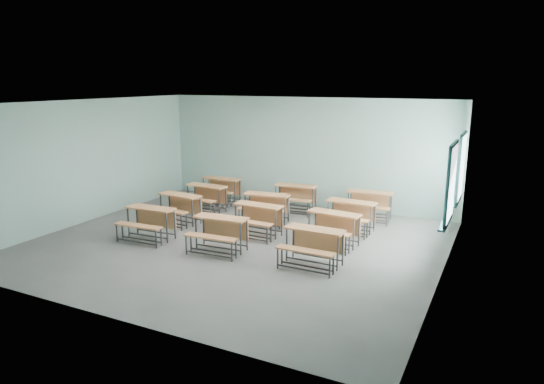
{
  "coord_description": "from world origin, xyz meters",
  "views": [
    {
      "loc": [
        5.43,
        -9.19,
        3.7
      ],
      "look_at": [
        0.32,
        1.2,
        1.0
      ],
      "focal_mm": 32.0,
      "sensor_mm": 36.0,
      "label": 1
    }
  ],
  "objects": [
    {
      "name": "desk_unit_r2c1",
      "position": [
        -0.17,
        1.79,
        0.51
      ],
      "size": [
        1.29,
        0.95,
        0.75
      ],
      "rotation": [
        0.0,
        0.0,
        0.12
      ],
      "color": "#C47A47",
      "rests_on": "ground"
    },
    {
      "name": "desk_unit_r1c1",
      "position": [
        0.13,
        0.71,
        0.51
      ],
      "size": [
        1.23,
        0.84,
        0.75
      ],
      "rotation": [
        0.0,
        0.0,
        -0.03
      ],
      "color": "#C47A47",
      "rests_on": "ground"
    },
    {
      "name": "desk_unit_r0c1",
      "position": [
        -0.08,
        -0.62,
        0.51
      ],
      "size": [
        1.25,
        0.88,
        0.75
      ],
      "rotation": [
        0.0,
        0.0,
        0.06
      ],
      "color": "#C47A47",
      "rests_on": "ground"
    },
    {
      "name": "desk_unit_r0c0",
      "position": [
        -2.02,
        -0.66,
        0.51
      ],
      "size": [
        1.24,
        0.87,
        0.75
      ],
      "rotation": [
        0.0,
        0.0,
        0.05
      ],
      "color": "#C47A47",
      "rests_on": "ground"
    },
    {
      "name": "desk_unit_r1c2",
      "position": [
        2.01,
        0.83,
        0.51
      ],
      "size": [
        1.28,
        0.92,
        0.75
      ],
      "rotation": [
        0.0,
        0.0,
        -0.1
      ],
      "color": "#C47A47",
      "rests_on": "ground"
    },
    {
      "name": "room",
      "position": [
        0.08,
        0.03,
        1.6
      ],
      "size": [
        9.04,
        8.04,
        3.24
      ],
      "color": "slate",
      "rests_on": "ground"
    },
    {
      "name": "desk_unit_r3c1",
      "position": [
        0.07,
        3.14,
        0.51
      ],
      "size": [
        1.27,
        0.9,
        0.75
      ],
      "rotation": [
        0.0,
        0.0,
        0.08
      ],
      "color": "#C47A47",
      "rests_on": "ground"
    },
    {
      "name": "desk_unit_r3c2",
      "position": [
        2.21,
        3.27,
        0.51
      ],
      "size": [
        1.28,
        0.92,
        0.75
      ],
      "rotation": [
        0.0,
        0.0,
        0.1
      ],
      "color": "#C47A47",
      "rests_on": "ground"
    },
    {
      "name": "desk_unit_r2c2",
      "position": [
        2.06,
        2.02,
        0.51
      ],
      "size": [
        1.24,
        0.87,
        0.75
      ],
      "rotation": [
        0.0,
        0.0,
        -0.05
      ],
      "color": "#C47A47",
      "rests_on": "ground"
    },
    {
      "name": "desk_unit_r3c0",
      "position": [
        -2.37,
        3.05,
        0.51
      ],
      "size": [
        1.22,
        0.84,
        0.75
      ],
      "rotation": [
        0.0,
        0.0,
        0.02
      ],
      "color": "#C47A47",
      "rests_on": "ground"
    },
    {
      "name": "desk_unit_r1c0",
      "position": [
        -2.22,
        0.73,
        0.51
      ],
      "size": [
        1.29,
        0.93,
        0.75
      ],
      "rotation": [
        0.0,
        0.0,
        -0.11
      ],
      "color": "#C47A47",
      "rests_on": "ground"
    },
    {
      "name": "desk_unit_r2c0",
      "position": [
        -2.22,
        1.99,
        0.51
      ],
      "size": [
        1.25,
        0.87,
        0.75
      ],
      "rotation": [
        0.0,
        0.0,
        -0.06
      ],
      "color": "#C47A47",
      "rests_on": "ground"
    },
    {
      "name": "desk_unit_r0c2",
      "position": [
        2.07,
        -0.5,
        0.51
      ],
      "size": [
        1.22,
        0.83,
        0.75
      ],
      "rotation": [
        0.0,
        0.0,
        -0.02
      ],
      "color": "#C47A47",
      "rests_on": "ground"
    }
  ]
}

